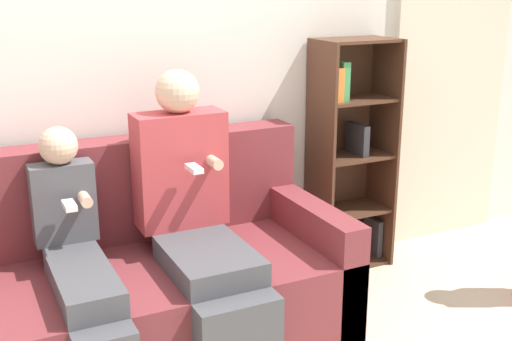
# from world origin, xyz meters

# --- Properties ---
(back_wall) EXTENTS (10.00, 0.06, 2.55)m
(back_wall) POSITION_xyz_m (0.00, 1.06, 1.27)
(back_wall) COLOR silver
(back_wall) RESTS_ON ground_plane
(curtain_panel) EXTENTS (0.90, 0.04, 2.19)m
(curtain_panel) POSITION_xyz_m (1.98, 1.01, 1.09)
(curtain_panel) COLOR beige
(curtain_panel) RESTS_ON ground_plane
(couch) EXTENTS (2.14, 0.93, 0.93)m
(couch) POSITION_xyz_m (-0.37, 0.59, 0.30)
(couch) COLOR maroon
(couch) RESTS_ON ground_plane
(adult_seated) EXTENTS (0.44, 0.84, 1.29)m
(adult_seated) POSITION_xyz_m (0.00, 0.47, 0.65)
(adult_seated) COLOR #47474C
(adult_seated) RESTS_ON ground_plane
(child_seated) EXTENTS (0.28, 0.86, 1.06)m
(child_seated) POSITION_xyz_m (-0.56, 0.41, 0.53)
(child_seated) COLOR #47474C
(child_seated) RESTS_ON ground_plane
(bookshelf) EXTENTS (0.46, 0.31, 1.37)m
(bookshelf) POSITION_xyz_m (1.13, 0.91, 0.72)
(bookshelf) COLOR #4C2D1E
(bookshelf) RESTS_ON ground_plane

